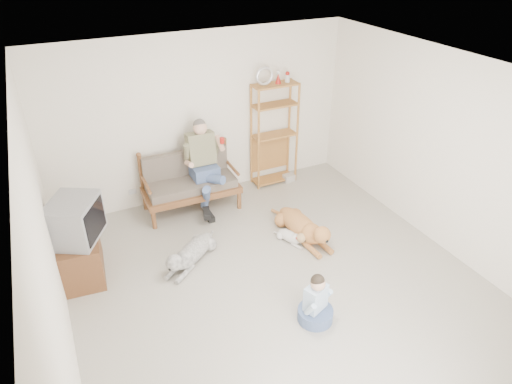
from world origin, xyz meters
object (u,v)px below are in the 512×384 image
etagere (274,134)px  tv_stand (81,256)px  golden_retriever (304,228)px  loveseat (189,181)px

etagere → tv_stand: etagere is taller
tv_stand → golden_retriever: bearing=-4.8°
etagere → tv_stand: 3.69m
loveseat → tv_stand: bearing=-150.3°
loveseat → etagere: 1.69m
etagere → golden_retriever: size_ratio=1.48×
etagere → tv_stand: (-3.45, -1.17, -0.62)m
loveseat → etagere: (1.62, 0.19, 0.44)m
loveseat → golden_retriever: (1.22, -1.54, -0.31)m
tv_stand → etagere: bearing=24.5°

